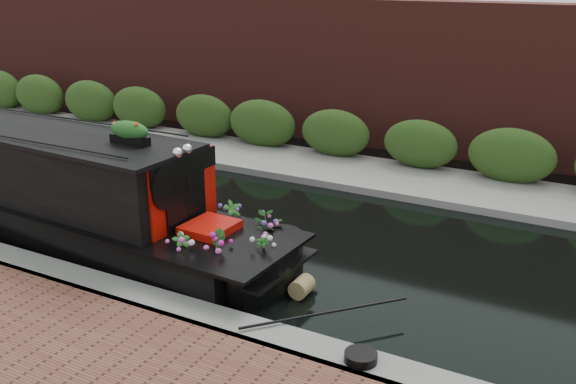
% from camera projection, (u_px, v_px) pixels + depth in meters
% --- Properties ---
extents(ground, '(80.00, 80.00, 0.00)m').
position_uv_depth(ground, '(234.00, 228.00, 12.54)').
color(ground, black).
rests_on(ground, ground).
extents(near_bank_coping, '(40.00, 0.60, 0.50)m').
position_uv_depth(near_bank_coping, '(117.00, 302.00, 9.80)').
color(near_bank_coping, slate).
rests_on(near_bank_coping, ground).
extents(far_bank_path, '(40.00, 2.40, 0.34)m').
position_uv_depth(far_bank_path, '(326.00, 171.00, 16.02)').
color(far_bank_path, gray).
rests_on(far_bank_path, ground).
extents(far_hedge, '(40.00, 1.10, 2.80)m').
position_uv_depth(far_hedge, '(340.00, 162.00, 16.77)').
color(far_hedge, '#264316').
rests_on(far_hedge, ground).
extents(far_brick_wall, '(40.00, 1.00, 8.00)m').
position_uv_depth(far_brick_wall, '(370.00, 143.00, 18.51)').
color(far_brick_wall, '#50201B').
rests_on(far_brick_wall, ground).
extents(narrowboat, '(11.22, 2.52, 2.62)m').
position_uv_depth(narrowboat, '(27.00, 188.00, 12.42)').
color(narrowboat, black).
rests_on(narrowboat, ground).
extents(rope_fender, '(0.30, 0.37, 0.30)m').
position_uv_depth(rope_fender, '(302.00, 287.00, 9.95)').
color(rope_fender, olive).
rests_on(rope_fender, ground).
extents(coiled_mooring_rope, '(0.41, 0.41, 0.12)m').
position_uv_depth(coiled_mooring_rope, '(361.00, 357.00, 7.90)').
color(coiled_mooring_rope, black).
rests_on(coiled_mooring_rope, near_bank_coping).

